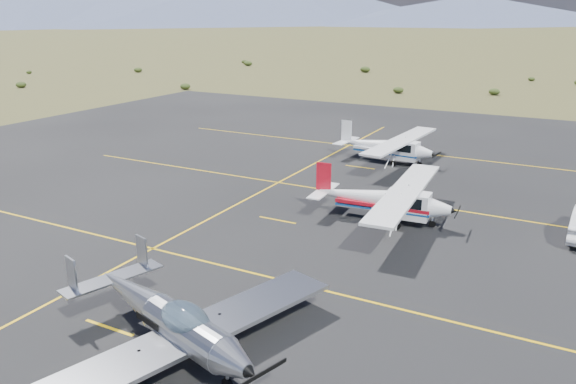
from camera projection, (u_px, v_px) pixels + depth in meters
The scene contains 5 objects.
ground at pixel (248, 302), 19.41m from camera, with size 1600.00×1600.00×0.00m, color #383D1C.
apron at pixel (330, 235), 25.29m from camera, with size 72.00×72.00×0.02m, color black.
aircraft_low_wing at pixel (171, 320), 16.25m from camera, with size 7.56×10.25×2.24m.
aircraft_cessna at pixel (384, 198), 26.69m from camera, with size 6.01×10.01×2.53m.
aircraft_plain at pixel (387, 146), 37.28m from camera, with size 5.94×9.89×2.50m.
Camera 1 is at (9.39, -14.62, 9.56)m, focal length 35.00 mm.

